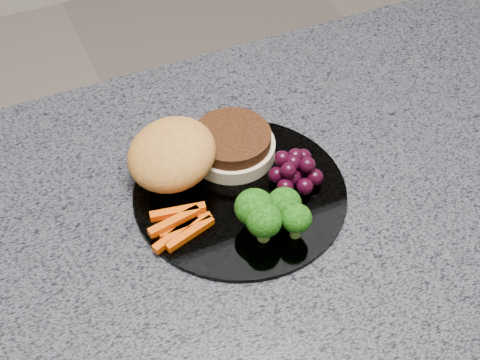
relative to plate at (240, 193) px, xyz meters
name	(u,v)px	position (x,y,z in m)	size (l,w,h in m)	color
countertop	(311,194)	(0.09, -0.02, -0.02)	(1.20, 0.60, 0.04)	#50515A
plate	(240,193)	(0.00, 0.00, 0.00)	(0.26, 0.26, 0.01)	white
burger	(194,153)	(-0.04, 0.06, 0.03)	(0.20, 0.12, 0.06)	beige
carrot_sticks	(180,224)	(-0.09, -0.02, 0.01)	(0.08, 0.05, 0.02)	#DC4A03
broccoli	(271,212)	(0.01, -0.07, 0.03)	(0.08, 0.07, 0.05)	olive
grape_bunch	(295,170)	(0.07, -0.01, 0.02)	(0.06, 0.07, 0.04)	black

